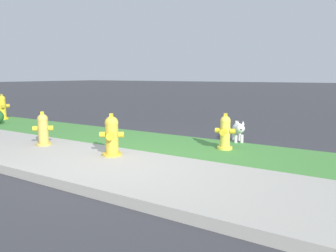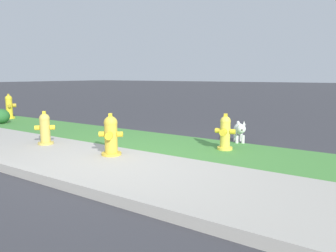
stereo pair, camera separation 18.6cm
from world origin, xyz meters
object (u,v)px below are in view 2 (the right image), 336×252
fire_hydrant_across_street (111,136)px  shrub_bush_near_lamp (0,116)px  fire_hydrant_at_driveway (9,107)px  small_white_dog (240,129)px  fire_hydrant_by_grass_verge (45,129)px  fire_hydrant_near_corner (225,133)px

fire_hydrant_across_street → shrub_bush_near_lamp: fire_hydrant_across_street is taller
shrub_bush_near_lamp → fire_hydrant_at_driveway: bearing=137.0°
small_white_dog → shrub_bush_near_lamp: size_ratio=1.05×
fire_hydrant_by_grass_verge → fire_hydrant_across_street: fire_hydrant_across_street is taller
fire_hydrant_by_grass_verge → small_white_dog: fire_hydrant_by_grass_verge is taller
fire_hydrant_across_street → shrub_bush_near_lamp: 5.13m
fire_hydrant_across_street → small_white_dog: 2.56m
fire_hydrant_at_driveway → fire_hydrant_by_grass_verge: (4.17, -1.74, -0.06)m
fire_hydrant_near_corner → shrub_bush_near_lamp: (-6.42, -0.48, -0.10)m
fire_hydrant_across_street → small_white_dog: fire_hydrant_across_street is taller
fire_hydrant_at_driveway → small_white_dog: bearing=32.4°
fire_hydrant_by_grass_verge → fire_hydrant_across_street: (1.64, 0.07, 0.03)m
fire_hydrant_at_driveway → fire_hydrant_near_corner: bearing=26.6°
fire_hydrant_at_driveway → fire_hydrant_by_grass_verge: size_ratio=1.18×
fire_hydrant_by_grass_verge → fire_hydrant_near_corner: size_ratio=0.99×
small_white_dog → fire_hydrant_near_corner: bearing=-28.9°
fire_hydrant_across_street → small_white_dog: bearing=-154.3°
shrub_bush_near_lamp → small_white_dog: bearing=10.7°
fire_hydrant_by_grass_verge → small_white_dog: 3.74m
fire_hydrant_at_driveway → shrub_bush_near_lamp: bearing=-14.5°
fire_hydrant_at_driveway → fire_hydrant_across_street: fire_hydrant_at_driveway is taller
fire_hydrant_at_driveway → small_white_dog: 7.19m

